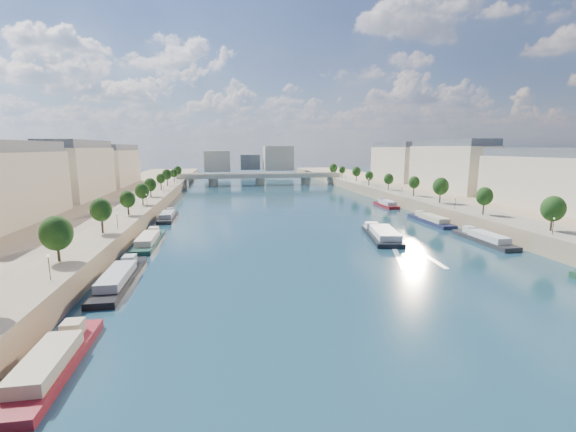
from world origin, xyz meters
name	(u,v)px	position (x,y,z in m)	size (l,w,h in m)	color
ground	(295,220)	(0.00, 100.00, 0.00)	(700.00, 700.00, 0.00)	#0C2A37
quay_left	(80,220)	(-72.00, 100.00, 2.50)	(44.00, 520.00, 5.00)	#9E8460
quay_right	(477,208)	(72.00, 100.00, 2.50)	(44.00, 520.00, 5.00)	#9E8460
pave_left	(127,211)	(-57.00, 100.00, 5.05)	(14.00, 520.00, 0.10)	gray
pave_right	(442,203)	(57.00, 100.00, 5.05)	(14.00, 520.00, 0.10)	gray
trees_left	(134,194)	(-55.00, 102.00, 10.48)	(4.80, 268.80, 8.26)	#382B1E
trees_right	(425,186)	(55.00, 110.00, 10.48)	(4.80, 268.80, 8.26)	#382B1E
lamps_left	(134,207)	(-52.50, 90.00, 7.78)	(0.36, 200.36, 4.28)	black
lamps_right	(425,194)	(52.50, 105.00, 7.78)	(0.36, 200.36, 4.28)	black
buildings_left	(48,175)	(-85.00, 112.00, 16.45)	(16.00, 226.00, 23.20)	#BEB192
buildings_right	(490,170)	(85.00, 112.00, 16.45)	(16.00, 226.00, 23.20)	#BEB192
skyline	(254,160)	(3.19, 319.52, 14.66)	(79.00, 42.00, 22.00)	#BEB192
bridge	(260,178)	(0.00, 233.00, 5.08)	(112.00, 12.00, 8.15)	#C1B79E
tour_barge	(382,235)	(19.61, 68.97, 0.92)	(12.04, 26.38, 3.62)	black
wake	(409,253)	(19.61, 52.31, 0.02)	(12.54, 26.02, 0.04)	silver
moored_barges_left	(122,275)	(-45.50, 43.86, 0.84)	(5.00, 151.60, 3.60)	#192537
moored_barges_right	(457,230)	(45.50, 72.05, 0.84)	(5.00, 123.26, 3.60)	#1B452B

